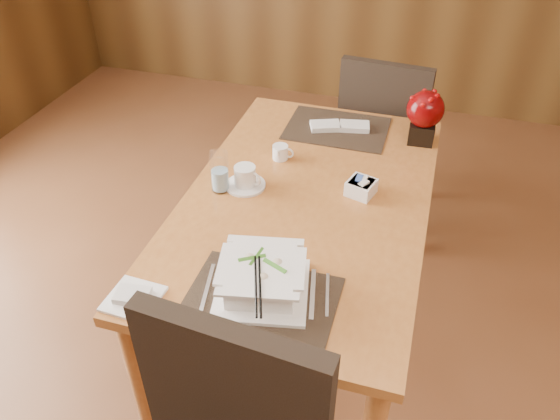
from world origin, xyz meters
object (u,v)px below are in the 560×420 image
(creamer_jug, at_px, (280,152))
(sugar_caddy, at_px, (361,187))
(water_glass, at_px, (220,172))
(far_chair, at_px, (384,133))
(soup_setting, at_px, (262,279))
(coffee_cup, at_px, (245,178))
(berry_decor, at_px, (425,114))
(dining_table, at_px, (306,218))
(bread_plate, at_px, (133,299))

(creamer_jug, distance_m, sugar_caddy, 0.40)
(water_glass, height_order, sugar_caddy, water_glass)
(far_chair, bearing_deg, water_glass, 67.70)
(soup_setting, xyz_separation_m, creamer_jug, (-0.17, 0.75, -0.03))
(coffee_cup, xyz_separation_m, berry_decor, (0.62, 0.54, 0.09))
(dining_table, bearing_deg, bread_plate, -119.52)
(bread_plate, bearing_deg, water_glass, 86.22)
(water_glass, xyz_separation_m, sugar_caddy, (0.52, 0.13, -0.05))
(sugar_caddy, bearing_deg, dining_table, -156.07)
(dining_table, distance_m, far_chair, 0.95)
(dining_table, distance_m, creamer_jug, 0.32)
(soup_setting, distance_m, far_chair, 1.48)
(coffee_cup, bearing_deg, soup_setting, -65.30)
(water_glass, distance_m, far_chair, 1.13)
(creamer_jug, relative_size, bread_plate, 0.55)
(coffee_cup, distance_m, far_chair, 1.05)
(coffee_cup, distance_m, bread_plate, 0.67)
(water_glass, bearing_deg, far_chair, 62.35)
(dining_table, relative_size, berry_decor, 6.41)
(soup_setting, height_order, sugar_caddy, soup_setting)
(soup_setting, xyz_separation_m, coffee_cup, (-0.24, 0.52, -0.02))
(water_glass, bearing_deg, dining_table, 7.19)
(water_glass, bearing_deg, berry_decor, 40.13)
(dining_table, xyz_separation_m, far_chair, (0.18, 0.93, -0.10))
(dining_table, xyz_separation_m, coffee_cup, (-0.25, 0.01, 0.13))
(water_glass, relative_size, creamer_jug, 1.95)
(dining_table, height_order, berry_decor, berry_decor)
(dining_table, height_order, bread_plate, bread_plate)
(creamer_jug, bearing_deg, berry_decor, 30.74)
(creamer_jug, bearing_deg, far_chair, 63.93)
(water_glass, xyz_separation_m, creamer_jug, (0.15, 0.28, -0.05))
(soup_setting, distance_m, creamer_jug, 0.77)
(dining_table, distance_m, bread_plate, 0.76)
(coffee_cup, height_order, berry_decor, berry_decor)
(creamer_jug, xyz_separation_m, far_chair, (0.35, 0.69, -0.23))
(creamer_jug, bearing_deg, bread_plate, -101.37)
(sugar_caddy, relative_size, far_chair, 0.10)
(sugar_caddy, bearing_deg, far_chair, 90.65)
(soup_setting, relative_size, far_chair, 0.34)
(water_glass, relative_size, sugar_caddy, 1.68)
(sugar_caddy, bearing_deg, berry_decor, 68.78)
(soup_setting, xyz_separation_m, berry_decor, (0.38, 1.06, 0.08))
(sugar_caddy, xyz_separation_m, far_chair, (-0.01, 0.85, -0.23))
(dining_table, height_order, water_glass, water_glass)
(dining_table, relative_size, far_chair, 1.54)
(berry_decor, bearing_deg, dining_table, -124.02)
(creamer_jug, height_order, berry_decor, berry_decor)
(dining_table, distance_m, sugar_caddy, 0.24)
(dining_table, distance_m, berry_decor, 0.70)
(coffee_cup, bearing_deg, creamer_jug, 72.81)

